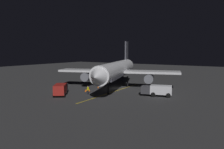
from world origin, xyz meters
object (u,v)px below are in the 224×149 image
at_px(baggage_truck, 61,89).
at_px(ground_crew_worker, 88,90).
at_px(traffic_cone_near_left, 89,90).
at_px(traffic_cone_near_right, 85,91).
at_px(airliner, 117,70).
at_px(catering_truck, 158,90).
at_px(traffic_cone_far, 86,90).
at_px(traffic_cone_under_wing, 98,87).

height_order(baggage_truck, ground_crew_worker, baggage_truck).
xyz_separation_m(traffic_cone_near_left, traffic_cone_near_right, (0.37, 0.90, 0.00)).
xyz_separation_m(airliner, baggage_truck, (4.86, 13.76, -3.12)).
distance_m(baggage_truck, traffic_cone_near_right, 5.96).
bearing_deg(catering_truck, baggage_truck, 30.42).
distance_m(catering_truck, ground_crew_worker, 14.11).
distance_m(airliner, ground_crew_worker, 10.68).
relative_size(airliner, ground_crew_worker, 19.59).
height_order(catering_truck, traffic_cone_near_left, catering_truck).
height_order(ground_crew_worker, traffic_cone_far, ground_crew_worker).
distance_m(ground_crew_worker, traffic_cone_far, 3.81).
xyz_separation_m(catering_truck, traffic_cone_near_right, (14.97, 4.21, -0.90)).
relative_size(catering_truck, ground_crew_worker, 3.61).
bearing_deg(ground_crew_worker, traffic_cone_near_left, -56.00).
bearing_deg(traffic_cone_near_right, traffic_cone_far, -61.54).
xyz_separation_m(traffic_cone_near_left, traffic_cone_under_wing, (0.88, -4.44, 0.00)).
bearing_deg(catering_truck, traffic_cone_near_left, 12.80).
relative_size(catering_truck, traffic_cone_under_wing, 11.41).
relative_size(baggage_truck, traffic_cone_under_wing, 11.24).
distance_m(traffic_cone_near_right, traffic_cone_far, 0.83).
bearing_deg(traffic_cone_far, traffic_cone_near_right, 118.46).
xyz_separation_m(airliner, traffic_cone_near_left, (2.73, 7.26, -4.08)).
xyz_separation_m(baggage_truck, catering_truck, (-16.73, -9.82, -0.06)).
bearing_deg(ground_crew_worker, airliner, -94.73).
bearing_deg(traffic_cone_near_right, airliner, -110.81).
height_order(baggage_truck, traffic_cone_near_right, baggage_truck).
bearing_deg(airliner, ground_crew_worker, 85.27).
bearing_deg(traffic_cone_near_left, baggage_truck, 71.91).
xyz_separation_m(ground_crew_worker, traffic_cone_near_left, (1.90, -2.82, -0.64)).
bearing_deg(baggage_truck, catering_truck, -149.58).
bearing_deg(traffic_cone_under_wing, airliner, -142.09).
distance_m(ground_crew_worker, traffic_cone_near_right, 3.04).
xyz_separation_m(catering_truck, traffic_cone_far, (15.37, 3.48, -0.90)).
relative_size(traffic_cone_near_left, traffic_cone_under_wing, 1.00).
bearing_deg(airliner, traffic_cone_near_right, 69.19).
bearing_deg(ground_crew_worker, baggage_truck, 42.51).
xyz_separation_m(airliner, traffic_cone_far, (3.49, 7.42, -4.08)).
height_order(airliner, catering_truck, airliner).
distance_m(baggage_truck, traffic_cone_far, 6.55).
relative_size(airliner, traffic_cone_far, 61.99).
height_order(traffic_cone_near_right, traffic_cone_under_wing, same).
distance_m(baggage_truck, catering_truck, 19.40).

